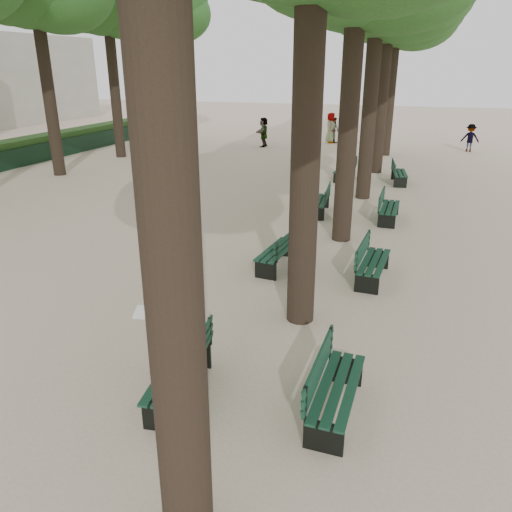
% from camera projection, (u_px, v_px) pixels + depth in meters
% --- Properties ---
extents(ground, '(120.00, 120.00, 0.00)m').
position_uv_depth(ground, '(156.00, 394.00, 7.48)').
color(ground, beige).
rests_on(ground, ground).
extents(tree_central_5, '(6.00, 6.00, 9.95)m').
position_uv_depth(tree_central_5, '(399.00, 0.00, 24.72)').
color(tree_central_5, '#33261C').
rests_on(tree_central_5, ground).
extents(bench_left_0, '(0.81, 1.86, 0.92)m').
position_uv_depth(bench_left_0, '(179.00, 380.00, 7.35)').
color(bench_left_0, black).
rests_on(bench_left_0, ground).
extents(bench_left_1, '(0.74, 1.85, 0.92)m').
position_uv_depth(bench_left_1, '(278.00, 257.00, 12.09)').
color(bench_left_1, black).
rests_on(bench_left_1, ground).
extents(bench_left_2, '(0.72, 1.84, 0.92)m').
position_uv_depth(bench_left_2, '(319.00, 206.00, 16.49)').
color(bench_left_2, black).
rests_on(bench_left_2, ground).
extents(bench_left_3, '(0.79, 1.86, 0.92)m').
position_uv_depth(bench_left_3, '(345.00, 173.00, 21.42)').
color(bench_left_3, black).
rests_on(bench_left_3, ground).
extents(bench_right_0, '(0.61, 1.81, 0.92)m').
position_uv_depth(bench_right_0, '(336.00, 398.00, 6.95)').
color(bench_right_0, black).
rests_on(bench_right_0, ground).
extents(bench_right_1, '(0.67, 1.83, 0.92)m').
position_uv_depth(bench_right_1, '(373.00, 269.00, 11.37)').
color(bench_right_1, black).
rests_on(bench_right_1, ground).
extents(bench_right_2, '(0.58, 1.80, 0.92)m').
position_uv_depth(bench_right_2, '(389.00, 213.00, 15.71)').
color(bench_right_2, black).
rests_on(bench_right_2, ground).
extents(bench_right_3, '(0.80, 1.86, 0.92)m').
position_uv_depth(bench_right_3, '(399.00, 177.00, 20.72)').
color(bench_right_3, black).
rests_on(bench_right_3, ground).
extents(man_with_map, '(0.72, 0.79, 1.79)m').
position_uv_depth(man_with_map, '(160.00, 324.00, 7.66)').
color(man_with_map, black).
rests_on(man_with_map, ground).
extents(pedestrian_a, '(0.80, 0.71, 1.58)m').
position_uv_depth(pedestrian_a, '(334.00, 130.00, 31.61)').
color(pedestrian_a, '#262628').
rests_on(pedestrian_a, ground).
extents(pedestrian_d, '(0.53, 0.96, 1.86)m').
position_uv_depth(pedestrian_d, '(331.00, 128.00, 31.46)').
color(pedestrian_d, '#262628').
rests_on(pedestrian_d, ground).
extents(pedestrian_b, '(1.00, 0.34, 1.53)m').
position_uv_depth(pedestrian_b, '(470.00, 138.00, 28.28)').
color(pedestrian_b, '#262628').
rests_on(pedestrian_b, ground).
extents(pedestrian_e, '(0.35, 1.61, 1.73)m').
position_uv_depth(pedestrian_e, '(264.00, 132.00, 29.94)').
color(pedestrian_e, '#262628').
rests_on(pedestrian_e, ground).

